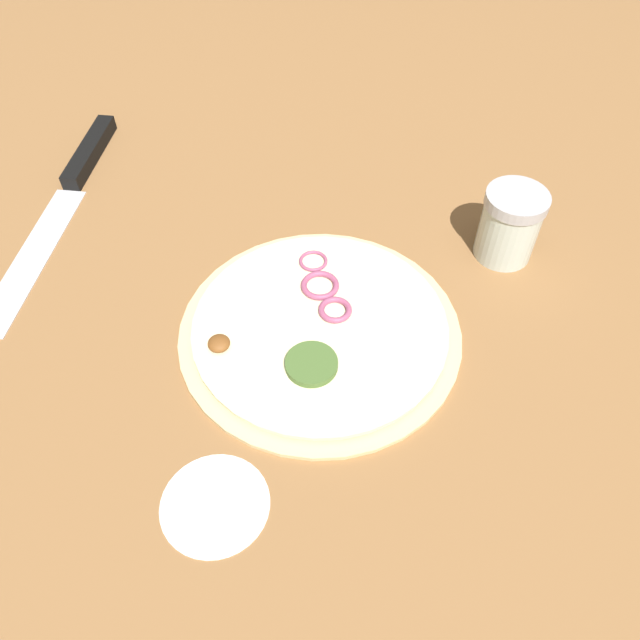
% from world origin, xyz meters
% --- Properties ---
extents(ground_plane, '(3.00, 3.00, 0.00)m').
position_xyz_m(ground_plane, '(0.00, 0.00, 0.00)').
color(ground_plane, olive).
extents(pizza, '(0.26, 0.26, 0.02)m').
position_xyz_m(pizza, '(-0.00, -0.00, 0.01)').
color(pizza, beige).
rests_on(pizza, ground_plane).
extents(knife, '(0.29, 0.23, 0.02)m').
position_xyz_m(knife, '(-0.34, -0.13, 0.01)').
color(knife, silver).
rests_on(knife, ground_plane).
extents(spice_jar, '(0.06, 0.06, 0.08)m').
position_xyz_m(spice_jar, '(0.01, 0.22, 0.04)').
color(spice_jar, silver).
rests_on(spice_jar, ground_plane).
extents(flour_patch, '(0.08, 0.08, 0.00)m').
position_xyz_m(flour_patch, '(0.10, -0.15, 0.00)').
color(flour_patch, white).
rests_on(flour_patch, ground_plane).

